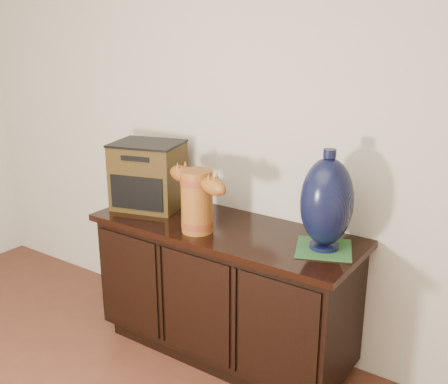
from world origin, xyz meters
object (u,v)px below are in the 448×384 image
Objects in this scene: terracotta_vessel at (197,197)px; tv_radio at (148,175)px; lamp_base at (327,202)px; sideboard at (224,290)px; spray_can at (203,201)px.

tv_radio is (-0.46, 0.15, 0.01)m from terracotta_vessel.
tv_radio is at bearing 179.96° from terracotta_vessel.
terracotta_vessel is 0.65m from lamp_base.
lamp_base reaches higher than sideboard.
tv_radio is at bearing -172.97° from spray_can.
sideboard is 0.82m from lamp_base.
tv_radio is 2.47× the size of spray_can.
sideboard is 8.07× the size of spray_can.
terracotta_vessel is 0.24m from spray_can.
lamp_base is 2.63× the size of spray_can.
terracotta_vessel is (-0.08, -0.13, 0.55)m from sideboard.
terracotta_vessel is 0.96× the size of lamp_base.
tv_radio is at bearing 177.86° from sideboard.
lamp_base is (0.63, 0.15, 0.05)m from terracotta_vessel.
terracotta_vessel is at bearing -121.45° from sideboard.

